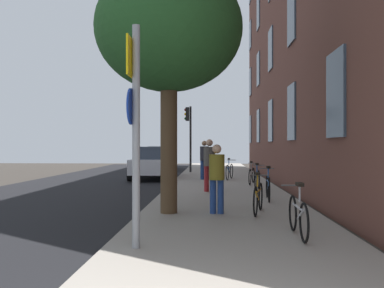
{
  "coord_description": "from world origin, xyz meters",
  "views": [
    {
      "loc": [
        0.69,
        -2.19,
        1.7
      ],
      "look_at": [
        0.04,
        11.46,
        1.74
      ],
      "focal_mm": 38.48,
      "sensor_mm": 36.0,
      "label": 1
    }
  ],
  "objects_px": {
    "bicycle_0": "(298,215)",
    "bicycle_2": "(268,186)",
    "pedestrian_2": "(204,157)",
    "car_1": "(161,158)",
    "pedestrian_0": "(217,174)",
    "bicycle_3": "(257,180)",
    "tree_near": "(169,31)",
    "sign_post": "(135,120)",
    "traffic_light": "(189,127)",
    "bicycle_4": "(252,175)",
    "bicycle_1": "(258,197)",
    "car_0": "(152,162)",
    "pedestrian_1": "(209,162)",
    "bicycle_5": "(229,171)"
  },
  "relations": [
    {
      "from": "bicycle_0",
      "to": "bicycle_4",
      "type": "relative_size",
      "value": 0.99
    },
    {
      "from": "bicycle_1",
      "to": "car_0",
      "type": "bearing_deg",
      "value": 110.35
    },
    {
      "from": "bicycle_3",
      "to": "bicycle_1",
      "type": "bearing_deg",
      "value": -96.1
    },
    {
      "from": "traffic_light",
      "to": "bicycle_2",
      "type": "relative_size",
      "value": 2.16
    },
    {
      "from": "tree_near",
      "to": "traffic_light",
      "type": "bearing_deg",
      "value": 91.34
    },
    {
      "from": "tree_near",
      "to": "car_1",
      "type": "xyz_separation_m",
      "value": [
        -2.48,
        18.68,
        -3.54
      ]
    },
    {
      "from": "bicycle_3",
      "to": "bicycle_2",
      "type": "bearing_deg",
      "value": -89.05
    },
    {
      "from": "bicycle_3",
      "to": "tree_near",
      "type": "bearing_deg",
      "value": -118.22
    },
    {
      "from": "traffic_light",
      "to": "bicycle_4",
      "type": "xyz_separation_m",
      "value": [
        2.96,
        -7.35,
        -2.27
      ]
    },
    {
      "from": "bicycle_0",
      "to": "bicycle_4",
      "type": "distance_m",
      "value": 9.6
    },
    {
      "from": "pedestrian_0",
      "to": "sign_post",
      "type": "bearing_deg",
      "value": -111.91
    },
    {
      "from": "tree_near",
      "to": "bicycle_5",
      "type": "distance_m",
      "value": 10.53
    },
    {
      "from": "sign_post",
      "to": "bicycle_3",
      "type": "height_order",
      "value": "sign_post"
    },
    {
      "from": "traffic_light",
      "to": "bicycle_4",
      "type": "bearing_deg",
      "value": -68.05
    },
    {
      "from": "pedestrian_1",
      "to": "pedestrian_2",
      "type": "bearing_deg",
      "value": 93.01
    },
    {
      "from": "pedestrian_0",
      "to": "car_1",
      "type": "distance_m",
      "value": 19.07
    },
    {
      "from": "pedestrian_0",
      "to": "bicycle_5",
      "type": "bearing_deg",
      "value": 85.8
    },
    {
      "from": "bicycle_2",
      "to": "car_0",
      "type": "distance_m",
      "value": 9.7
    },
    {
      "from": "bicycle_0",
      "to": "car_1",
      "type": "distance_m",
      "value": 21.64
    },
    {
      "from": "bicycle_4",
      "to": "car_0",
      "type": "relative_size",
      "value": 0.36
    },
    {
      "from": "sign_post",
      "to": "bicycle_0",
      "type": "height_order",
      "value": "sign_post"
    },
    {
      "from": "car_0",
      "to": "car_1",
      "type": "distance_m",
      "value": 7.75
    },
    {
      "from": "bicycle_3",
      "to": "bicycle_0",
      "type": "bearing_deg",
      "value": -90.76
    },
    {
      "from": "bicycle_3",
      "to": "bicycle_4",
      "type": "height_order",
      "value": "bicycle_3"
    },
    {
      "from": "bicycle_0",
      "to": "bicycle_5",
      "type": "xyz_separation_m",
      "value": [
        -0.66,
        12.0,
        0.02
      ]
    },
    {
      "from": "pedestrian_0",
      "to": "pedestrian_2",
      "type": "height_order",
      "value": "pedestrian_2"
    },
    {
      "from": "bicycle_0",
      "to": "bicycle_1",
      "type": "distance_m",
      "value": 2.44
    },
    {
      "from": "sign_post",
      "to": "bicycle_3",
      "type": "xyz_separation_m",
      "value": [
        2.77,
        8.11,
        -1.59
      ]
    },
    {
      "from": "traffic_light",
      "to": "pedestrian_1",
      "type": "distance_m",
      "value": 10.32
    },
    {
      "from": "traffic_light",
      "to": "car_0",
      "type": "height_order",
      "value": "traffic_light"
    },
    {
      "from": "tree_near",
      "to": "bicycle_2",
      "type": "bearing_deg",
      "value": 42.66
    },
    {
      "from": "bicycle_1",
      "to": "traffic_light",
      "type": "bearing_deg",
      "value": 99.43
    },
    {
      "from": "pedestrian_2",
      "to": "bicycle_3",
      "type": "bearing_deg",
      "value": -67.29
    },
    {
      "from": "traffic_light",
      "to": "bicycle_3",
      "type": "relative_size",
      "value": 2.24
    },
    {
      "from": "bicycle_2",
      "to": "car_1",
      "type": "xyz_separation_m",
      "value": [
        -5.1,
        16.26,
        0.34
      ]
    },
    {
      "from": "pedestrian_2",
      "to": "bicycle_4",
      "type": "bearing_deg",
      "value": -48.33
    },
    {
      "from": "traffic_light",
      "to": "pedestrian_1",
      "type": "relative_size",
      "value": 2.16
    },
    {
      "from": "sign_post",
      "to": "pedestrian_0",
      "type": "xyz_separation_m",
      "value": [
        1.3,
        3.24,
        -1.05
      ]
    },
    {
      "from": "bicycle_0",
      "to": "bicycle_2",
      "type": "bearing_deg",
      "value": 88.38
    },
    {
      "from": "pedestrian_0",
      "to": "bicycle_1",
      "type": "bearing_deg",
      "value": 4.12
    },
    {
      "from": "bicycle_4",
      "to": "sign_post",
      "type": "bearing_deg",
      "value": -104.96
    },
    {
      "from": "tree_near",
      "to": "pedestrian_0",
      "type": "relative_size",
      "value": 3.6
    },
    {
      "from": "pedestrian_2",
      "to": "car_1",
      "type": "distance_m",
      "value": 9.78
    },
    {
      "from": "bicycle_1",
      "to": "bicycle_5",
      "type": "distance_m",
      "value": 9.6
    },
    {
      "from": "bicycle_3",
      "to": "bicycle_5",
      "type": "height_order",
      "value": "bicycle_5"
    },
    {
      "from": "pedestrian_0",
      "to": "car_0",
      "type": "distance_m",
      "value": 11.43
    },
    {
      "from": "bicycle_2",
      "to": "pedestrian_0",
      "type": "relative_size",
      "value": 1.12
    },
    {
      "from": "bicycle_4",
      "to": "car_1",
      "type": "height_order",
      "value": "car_1"
    },
    {
      "from": "pedestrian_1",
      "to": "car_0",
      "type": "distance_m",
      "value": 7.11
    },
    {
      "from": "pedestrian_2",
      "to": "pedestrian_1",
      "type": "bearing_deg",
      "value": -86.99
    }
  ]
}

